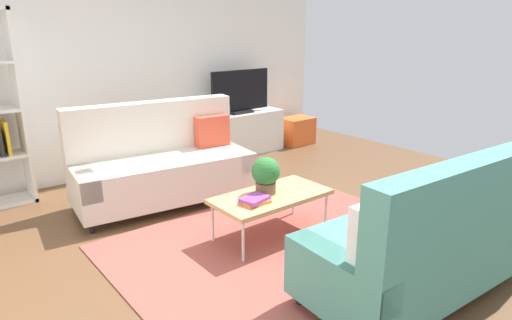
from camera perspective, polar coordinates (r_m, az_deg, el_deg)
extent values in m
plane|color=brown|center=(4.22, 0.54, -10.25)|extent=(7.68, 7.68, 0.00)
cube|color=white|center=(6.20, -16.33, 11.86)|extent=(6.40, 0.12, 2.90)
cube|color=#9E4C42|center=(4.15, 3.17, -10.67)|extent=(2.90, 2.20, 0.01)
cube|color=beige|center=(5.04, -11.62, -2.03)|extent=(1.99, 1.07, 0.44)
cube|color=beige|center=(5.20, -13.18, 4.18)|extent=(1.91, 0.43, 0.56)
cube|color=beige|center=(5.33, -3.12, 0.60)|extent=(0.30, 0.86, 0.22)
cube|color=beige|center=(4.81, -21.23, -2.42)|extent=(0.30, 0.86, 0.22)
cylinder|color=black|center=(5.18, -1.05, -4.30)|extent=(0.05, 0.05, 0.10)
cylinder|color=black|center=(4.63, -20.16, -8.13)|extent=(0.05, 0.05, 0.10)
cylinder|color=black|center=(5.75, -4.50, -2.19)|extent=(0.05, 0.05, 0.10)
cylinder|color=black|center=(5.25, -21.73, -5.31)|extent=(0.05, 0.05, 0.10)
cube|color=#D84C33|center=(5.30, -5.60, 3.69)|extent=(0.41, 0.19, 0.36)
cube|color=teal|center=(3.61, 20.06, -10.65)|extent=(1.95, 0.95, 0.44)
cube|color=teal|center=(3.26, 25.51, -4.66)|extent=(1.91, 0.32, 0.56)
cube|color=teal|center=(2.96, 10.42, -13.74)|extent=(0.25, 0.85, 0.22)
cube|color=teal|center=(4.24, 26.92, -5.67)|extent=(0.25, 0.85, 0.22)
cylinder|color=black|center=(3.36, 5.52, -17.13)|extent=(0.05, 0.05, 0.10)
cylinder|color=black|center=(4.55, 22.65, -8.82)|extent=(0.05, 0.05, 0.10)
cube|color=white|center=(2.87, 15.30, -8.62)|extent=(0.41, 0.16, 0.36)
cube|color=#3359B2|center=(3.20, 20.52, -6.35)|extent=(0.41, 0.16, 0.36)
cube|color=tan|center=(4.15, 1.94, -4.65)|extent=(1.10, 0.56, 0.04)
cylinder|color=silver|center=(4.13, -5.53, -8.02)|extent=(0.02, 0.02, 0.38)
cylinder|color=silver|center=(4.70, 4.75, -4.82)|extent=(0.02, 0.02, 0.38)
cylinder|color=silver|center=(3.79, -1.65, -10.35)|extent=(0.02, 0.02, 0.38)
cylinder|color=silver|center=(4.41, 8.86, -6.51)|extent=(0.02, 0.02, 0.38)
cube|color=silver|center=(6.87, -2.05, 3.39)|extent=(1.40, 0.44, 0.64)
cube|color=black|center=(6.78, -1.98, 6.15)|extent=(0.36, 0.20, 0.04)
cube|color=black|center=(6.73, -2.00, 8.83)|extent=(1.00, 0.05, 0.60)
cube|color=white|center=(5.55, -27.85, 5.89)|extent=(0.04, 0.36, 2.10)
cube|color=gold|center=(5.58, -29.22, 2.56)|extent=(0.03, 0.29, 0.37)
cube|color=orange|center=(7.51, 5.19, 3.72)|extent=(0.52, 0.40, 0.44)
cylinder|color=brown|center=(4.16, 1.24, -3.53)|extent=(0.19, 0.19, 0.11)
sphere|color=#2D7233|center=(4.11, 1.25, -1.44)|extent=(0.26, 0.26, 0.26)
cube|color=orange|center=(3.95, -0.17, -5.32)|extent=(0.24, 0.19, 0.02)
cube|color=purple|center=(3.94, -0.17, -4.94)|extent=(0.28, 0.23, 0.03)
cylinder|color=#33B29E|center=(6.51, -6.47, 6.05)|extent=(0.08, 0.08, 0.14)
cylinder|color=silver|center=(6.50, -5.00, 6.42)|extent=(0.05, 0.05, 0.22)
cylinder|color=gold|center=(6.56, -4.30, 6.26)|extent=(0.05, 0.05, 0.16)
cylinder|color=#3359B2|center=(6.62, -3.57, 6.31)|extent=(0.06, 0.06, 0.14)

